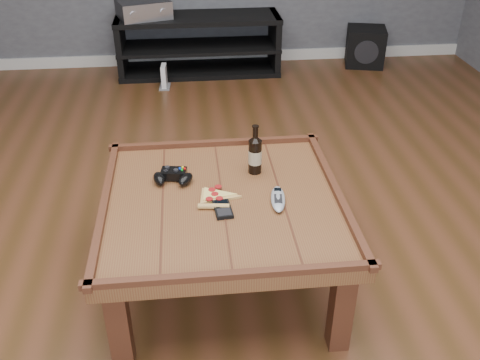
{
  "coord_description": "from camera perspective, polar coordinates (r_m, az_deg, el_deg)",
  "views": [
    {
      "loc": [
        -0.12,
        -1.86,
        1.69
      ],
      "look_at": [
        0.08,
        0.03,
        0.52
      ],
      "focal_mm": 40.0,
      "sensor_mm": 36.0,
      "label": 1
    }
  ],
  "objects": [
    {
      "name": "game_console",
      "position": [
        4.56,
        -8.09,
        10.77
      ],
      "size": [
        0.1,
        0.16,
        0.19
      ],
      "rotation": [
        0.0,
        0.0,
        -0.07
      ],
      "color": "gray",
      "rests_on": "ground"
    },
    {
      "name": "game_controller",
      "position": [
        2.36,
        -7.17,
        0.38
      ],
      "size": [
        0.19,
        0.14,
        0.05
      ],
      "rotation": [
        0.0,
        0.0,
        -0.16
      ],
      "color": "black",
      "rests_on": "coffee_table"
    },
    {
      "name": "baseboard",
      "position": [
        5.12,
        -4.43,
        12.86
      ],
      "size": [
        5.0,
        0.02,
        0.1
      ],
      "primitive_type": "cube",
      "color": "silver",
      "rests_on": "ground"
    },
    {
      "name": "remote_control",
      "position": [
        2.22,
        4.07,
        -2.01
      ],
      "size": [
        0.08,
        0.2,
        0.03
      ],
      "rotation": [
        0.0,
        0.0,
        -0.13
      ],
      "color": "#999FA6",
      "rests_on": "coffee_table"
    },
    {
      "name": "pizza_slice",
      "position": [
        2.24,
        -2.72,
        -1.85
      ],
      "size": [
        0.17,
        0.24,
        0.02
      ],
      "rotation": [
        0.0,
        0.0,
        -0.12
      ],
      "color": "#DDB060",
      "rests_on": "coffee_table"
    },
    {
      "name": "subwoofer",
      "position": [
        5.17,
        13.21,
        13.69
      ],
      "size": [
        0.4,
        0.4,
        0.33
      ],
      "rotation": [
        0.0,
        0.0,
        -0.24
      ],
      "color": "black",
      "rests_on": "ground"
    },
    {
      "name": "coffee_table",
      "position": [
        2.27,
        -1.85,
        -3.3
      ],
      "size": [
        1.03,
        1.03,
        0.48
      ],
      "color": "#5C311A",
      "rests_on": "ground"
    },
    {
      "name": "beer_bottle",
      "position": [
        2.38,
        1.62,
        2.81
      ],
      "size": [
        0.06,
        0.06,
        0.23
      ],
      "color": "black",
      "rests_on": "coffee_table"
    },
    {
      "name": "media_console",
      "position": [
        4.83,
        -4.41,
        14.15
      ],
      "size": [
        1.4,
        0.45,
        0.5
      ],
      "color": "black",
      "rests_on": "ground"
    },
    {
      "name": "av_receiver",
      "position": [
        4.75,
        -10.25,
        17.55
      ],
      "size": [
        0.49,
        0.45,
        0.14
      ],
      "rotation": [
        0.0,
        0.0,
        0.3
      ],
      "color": "black",
      "rests_on": "media_console"
    },
    {
      "name": "smartphone",
      "position": [
        2.16,
        -1.84,
        -3.13
      ],
      "size": [
        0.08,
        0.13,
        0.02
      ],
      "rotation": [
        0.0,
        0.0,
        0.1
      ],
      "color": "black",
      "rests_on": "coffee_table"
    },
    {
      "name": "ground",
      "position": [
        2.51,
        -1.7,
        -10.62
      ],
      "size": [
        6.0,
        6.0,
        0.0
      ],
      "primitive_type": "plane",
      "color": "#452A13",
      "rests_on": "ground"
    }
  ]
}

